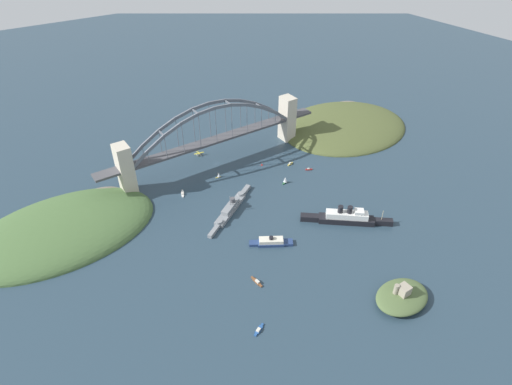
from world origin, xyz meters
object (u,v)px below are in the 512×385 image
Objects in this scene: naval_cruiser at (231,208)px; seaplane_taxiing_near_bridge at (199,154)px; fort_island_mid_harbor at (402,296)px; small_boat_1 at (290,164)px; harbor_arch_bridge at (214,140)px; small_boat_0 at (309,169)px; channel_marker_buoy at (262,164)px; harbor_ferry_steamer at (271,242)px; small_boat_5 at (257,282)px; ocean_liner at (346,218)px; small_boat_4 at (183,194)px; small_boat_6 at (285,180)px; small_boat_2 at (259,330)px; small_boat_3 at (219,175)px.

naval_cruiser is 109.00m from seaplane_taxiing_near_bridge.
fort_island_mid_harbor is 201.14m from small_boat_1.
small_boat_1 is (-66.61, 49.08, -28.24)m from harbor_arch_bridge.
channel_marker_buoy is (36.64, -36.43, 0.31)m from small_boat_0.
harbor_ferry_steamer reaches higher than small_boat_5.
seaplane_taxiing_near_bridge is 0.88× the size of small_boat_5.
seaplane_taxiing_near_bridge is at bearing -72.59° from ocean_liner.
small_boat_5 is at bearing 53.99° from channel_marker_buoy.
ocean_liner is 122.94m from channel_marker_buoy.
small_boat_4 is 1.54× the size of small_boat_6.
harbor_ferry_steamer is at bearing 79.95° from harbor_arch_bridge.
harbor_ferry_steamer is at bearing -131.43° from small_boat_2.
ocean_liner reaches higher than fort_island_mid_harbor.
small_boat_4 is (132.94, -36.45, -0.05)m from small_boat_0.
small_boat_2 is (149.93, 157.85, -0.20)m from small_boat_1.
seaplane_taxiing_near_bridge is (-22.29, -106.69, -1.06)m from naval_cruiser.
harbor_ferry_steamer reaches higher than small_boat_3.
harbor_ferry_steamer reaches higher than small_boat_6.
small_boat_0 is 0.92× the size of small_boat_6.
harbor_arch_bridge is 145.44m from harbor_ferry_steamer.
small_boat_4 is (48.55, 57.32, -1.23)m from seaplane_taxiing_near_bridge.
ocean_liner is 107.65m from small_boat_1.
small_boat_5 is at bearing 43.63° from small_boat_6.
small_boat_6 is (-21.14, -170.54, -0.74)m from fort_island_mid_harbor.
small_boat_4 is at bearing -70.31° from fort_island_mid_harbor.
naval_cruiser is at bearing -113.07° from small_boat_2.
harbor_ferry_steamer is at bearing 83.18° from small_boat_3.
small_boat_1 is at bearing -136.31° from small_boat_5.
naval_cruiser reaches higher than fort_island_mid_harbor.
fort_island_mid_harbor is 171.85m from small_boat_6.
fort_island_mid_harbor reaches higher than small_boat_2.
naval_cruiser reaches higher than small_boat_0.
ocean_liner is 141.81m from small_boat_2.
channel_marker_buoy is (-99.76, -137.28, 0.18)m from small_boat_5.
harbor_ferry_steamer is (-5.14, 58.88, -0.50)m from naval_cruiser.
ocean_liner reaches higher than small_boat_5.
ocean_liner is 10.00× the size of small_boat_3.
harbor_ferry_steamer is (73.55, -14.33, -2.75)m from ocean_liner.
ocean_liner is 5.26× the size of small_boat_5.
small_boat_5 is (108.41, 14.71, -4.36)m from ocean_liner.
small_boat_0 is (-101.55, -71.80, -1.75)m from harbor_ferry_steamer.
small_boat_1 is 36.11m from small_boat_6.
small_boat_3 is at bearing -6.47° from channel_marker_buoy.
naval_cruiser is (78.69, -73.21, -2.25)m from ocean_liner.
small_boat_0 reaches higher than small_boat_4.
small_boat_1 is at bearing -136.08° from small_boat_6.
ocean_liner is at bearing 94.04° from channel_marker_buoy.
small_boat_2 is at bearing 21.44° from ocean_liner.
small_boat_3 is at bearing -64.98° from ocean_liner.
harbor_ferry_steamer reaches higher than seaplane_taxiing_near_bridge.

